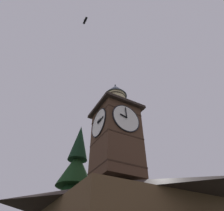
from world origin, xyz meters
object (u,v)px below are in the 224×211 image
Objects in this scene: flying_bird_high at (85,20)px; moon at (102,200)px; pine_tree_behind at (72,203)px; clock_tower at (116,132)px.

moon is at bearing -119.51° from flying_bird_high.
moon is 38.02m from flying_bird_high.
pine_tree_behind is 28.44m from moon.
moon is at bearing -114.61° from clock_tower.
flying_bird_high is at bearing 67.02° from pine_tree_behind.
pine_tree_behind is (1.17, -5.77, -4.54)m from clock_tower.
pine_tree_behind is 16.45m from flying_bird_high.
clock_tower is 4.78× the size of moon.
pine_tree_behind is at bearing 58.20° from moon.
flying_bird_high is (18.41, 32.52, 7.00)m from moon.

